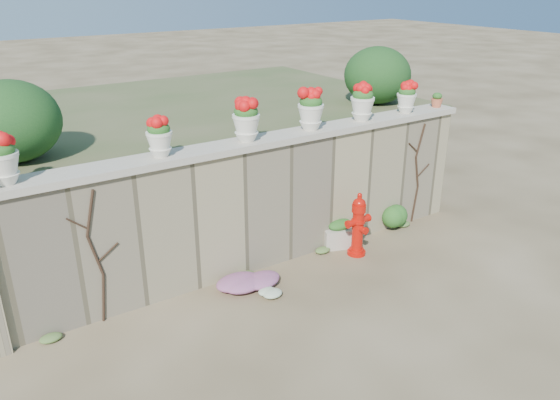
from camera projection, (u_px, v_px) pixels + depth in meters
ground at (331, 314)px, 7.59m from camera, size 80.00×80.00×0.00m
stone_wall at (263, 206)px, 8.60m from camera, size 8.00×0.40×2.00m
wall_cap at (262, 141)px, 8.20m from camera, size 8.10×0.52×0.10m
raised_fill at (180, 154)px, 11.07m from camera, size 9.00×6.00×2.00m
back_shrub_left at (11, 121)px, 7.31m from camera, size 1.30×1.30×1.10m
back_shrub_right at (377, 75)px, 10.66m from camera, size 1.30×1.30×1.10m
vine_left at (96, 256)px, 7.08m from camera, size 0.60×0.04×1.91m
vine_right at (417, 172)px, 10.07m from camera, size 0.60×0.04×1.91m
fire_hydrant at (358, 224)px, 9.01m from camera, size 0.47×0.34×1.10m
planter_box at (340, 234)px, 9.41m from camera, size 0.67×0.52×0.49m
green_shrub at (400, 215)px, 9.97m from camera, size 0.65×0.58×0.61m
magenta_clump at (251, 281)px, 8.18m from camera, size 0.92×0.61×0.25m
white_flowers at (267, 293)px, 7.94m from camera, size 0.45×0.36×0.16m
urn_pot_0 at (2, 159)px, 6.28m from camera, size 0.39×0.39×0.61m
urn_pot_1 at (159, 137)px, 7.26m from camera, size 0.35×0.35×0.55m
urn_pot_2 at (246, 120)px, 7.93m from camera, size 0.41×0.41×0.64m
urn_pot_3 at (311, 110)px, 8.52m from camera, size 0.41×0.41×0.64m
urn_pot_4 at (362, 102)px, 9.06m from camera, size 0.40×0.40×0.63m
urn_pot_5 at (407, 98)px, 9.60m from camera, size 0.35×0.35×0.54m
terracotta_pot at (437, 101)px, 10.07m from camera, size 0.21×0.21×0.26m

